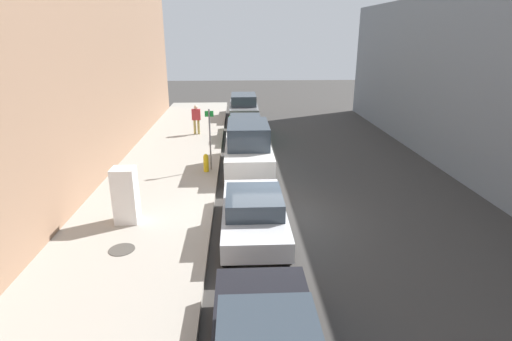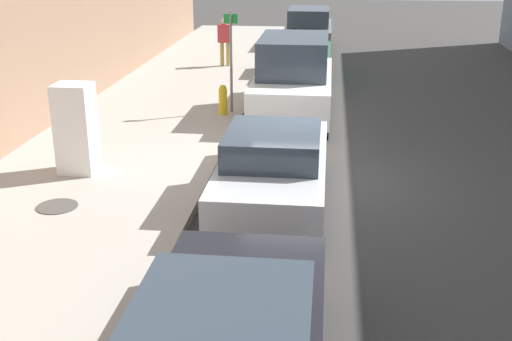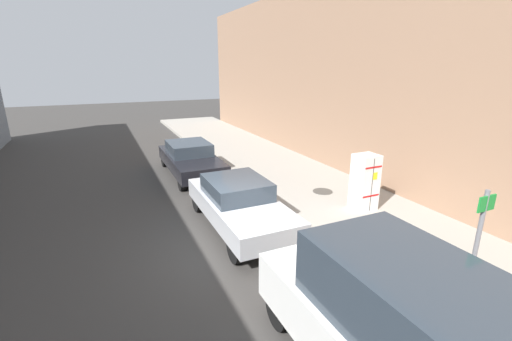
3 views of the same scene
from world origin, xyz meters
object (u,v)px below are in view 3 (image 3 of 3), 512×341
(street_sign_post, at_px, (473,261))
(parked_van_white, at_px, (401,333))
(discarded_refrigerator, at_px, (365,182))
(parked_sedan_silver, at_px, (239,203))
(parked_sedan_dark, at_px, (190,158))
(fire_hydrant, at_px, (454,305))

(street_sign_post, relative_size, parked_van_white, 0.54)
(discarded_refrigerator, bearing_deg, parked_sedan_silver, -11.01)
(parked_van_white, bearing_deg, discarded_refrigerator, -127.40)
(street_sign_post, bearing_deg, parked_van_white, 6.94)
(discarded_refrigerator, bearing_deg, street_sign_post, 64.94)
(parked_sedan_dark, xyz_separation_m, parked_sedan_silver, (0.00, 5.55, 0.03))
(fire_hydrant, relative_size, parked_sedan_silver, 0.17)
(parked_sedan_silver, relative_size, parked_van_white, 0.93)
(fire_hydrant, height_order, parked_sedan_silver, parked_sedan_silver)
(discarded_refrigerator, distance_m, parked_sedan_dark, 7.42)
(fire_hydrant, xyz_separation_m, parked_sedan_silver, (1.80, -5.41, 0.17))
(discarded_refrigerator, xyz_separation_m, parked_van_white, (3.90, 5.10, 0.01))
(parked_sedan_silver, bearing_deg, discarded_refrigerator, 168.99)
(parked_sedan_dark, bearing_deg, discarded_refrigerator, 121.74)
(parked_sedan_dark, bearing_deg, fire_hydrant, 99.31)
(parked_sedan_dark, height_order, parked_sedan_silver, parked_sedan_silver)
(street_sign_post, height_order, parked_sedan_dark, street_sign_post)
(fire_hydrant, relative_size, parked_sedan_dark, 0.16)
(street_sign_post, relative_size, fire_hydrant, 3.38)
(parked_van_white, bearing_deg, parked_sedan_silver, -90.00)
(fire_hydrant, distance_m, parked_sedan_silver, 5.70)
(street_sign_post, height_order, fire_hydrant, street_sign_post)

